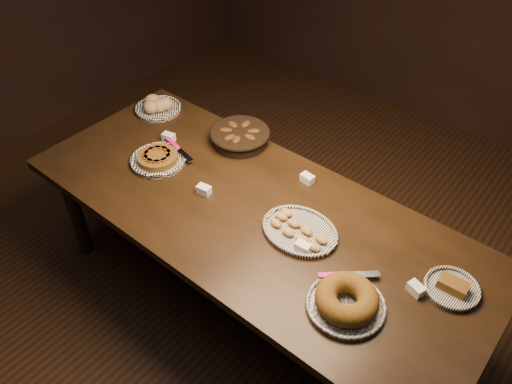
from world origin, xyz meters
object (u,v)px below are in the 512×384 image
Objects in this scene: madeleine_platter at (299,230)px; buffet_table at (252,219)px; apple_tart_plate at (158,159)px; bundt_cake_plate at (346,301)px.

buffet_table is at bearing 173.77° from madeleine_platter.
bundt_cake_plate is at bearing -16.25° from apple_tart_plate.
buffet_table is 0.29m from madeleine_platter.
buffet_table is 0.70m from bundt_cake_plate.
madeleine_platter is (0.27, 0.02, 0.09)m from buffet_table.
apple_tart_plate is at bearing 173.65° from madeleine_platter.
bundt_cake_plate is at bearing -16.56° from buffet_table.
madeleine_platter is 0.93× the size of bundt_cake_plate.
apple_tart_plate is at bearing 161.95° from bundt_cake_plate.
buffet_table is 7.52× the size of apple_tart_plate.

